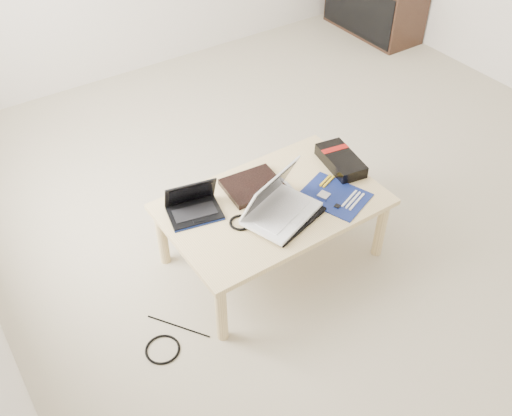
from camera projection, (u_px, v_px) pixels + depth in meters
ground at (318, 181)px, 3.64m from camera, size 4.00×4.00×0.00m
coffee_table at (273, 209)px, 2.92m from camera, size 1.10×0.70×0.40m
media_cabinet at (374, 5)px, 5.10m from camera, size 0.41×0.90×0.50m
book at (253, 186)px, 2.96m from camera, size 0.31×0.27×0.03m
netbook at (193, 206)px, 2.80m from camera, size 0.29×0.24×0.18m
tablet at (272, 204)px, 2.87m from camera, size 0.25×0.20×0.01m
remote at (292, 194)px, 2.92m from camera, size 0.07×0.21×0.02m
neoprene_sleeve at (285, 216)px, 2.79m from camera, size 0.40×0.33×0.02m
white_laptop at (278, 205)px, 2.76m from camera, size 0.42×0.36×0.24m
motherboard at (335, 196)px, 2.92m from camera, size 0.35×0.39×0.02m
gpu_box at (341, 160)px, 3.09m from camera, size 0.21×0.33×0.07m
cable_coil at (241, 223)px, 2.76m from camera, size 0.14×0.14×0.01m
floor_cable_coil at (163, 349)px, 2.70m from camera, size 0.19×0.19×0.01m
floor_cable_trail at (178, 326)px, 2.80m from camera, size 0.20×0.28×0.01m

